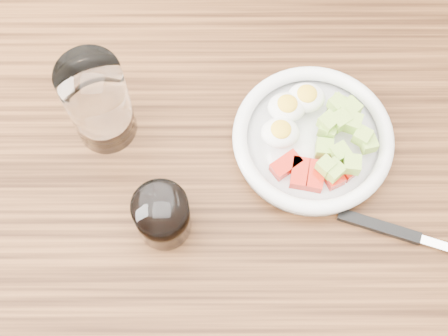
{
  "coord_description": "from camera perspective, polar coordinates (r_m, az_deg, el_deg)",
  "views": [
    {
      "loc": [
        -0.01,
        -0.27,
        1.49
      ],
      "look_at": [
        -0.01,
        0.01,
        0.8
      ],
      "focal_mm": 50.0,
      "sensor_mm": 36.0,
      "label": 1
    }
  ],
  "objects": [
    {
      "name": "dining_table",
      "position": [
        0.87,
        0.66,
        -3.82
      ],
      "size": [
        1.5,
        0.9,
        0.77
      ],
      "color": "brown",
      "rests_on": "ground"
    },
    {
      "name": "ground",
      "position": [
        1.52,
        0.39,
        -11.66
      ],
      "size": [
        4.0,
        4.0,
        0.0
      ],
      "primitive_type": "plane",
      "color": "brown",
      "rests_on": "ground"
    },
    {
      "name": "water_glass",
      "position": [
        0.76,
        -11.43,
        5.86
      ],
      "size": [
        0.08,
        0.08,
        0.13
      ],
      "primitive_type": "cylinder",
      "color": "white",
      "rests_on": "dining_table"
    },
    {
      "name": "fork",
      "position": [
        0.78,
        15.98,
        -5.79
      ],
      "size": [
        0.2,
        0.08,
        0.01
      ],
      "color": "black",
      "rests_on": "dining_table"
    },
    {
      "name": "coffee_glass",
      "position": [
        0.72,
        -5.65,
        -4.38
      ],
      "size": [
        0.06,
        0.06,
        0.07
      ],
      "color": "white",
      "rests_on": "dining_table"
    },
    {
      "name": "bowl",
      "position": [
        0.78,
        8.12,
        2.84
      ],
      "size": [
        0.2,
        0.2,
        0.05
      ],
      "color": "white",
      "rests_on": "dining_table"
    }
  ]
}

